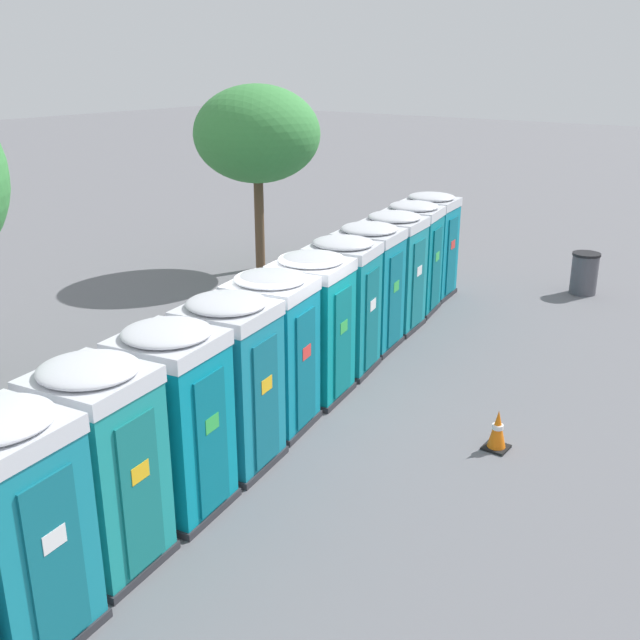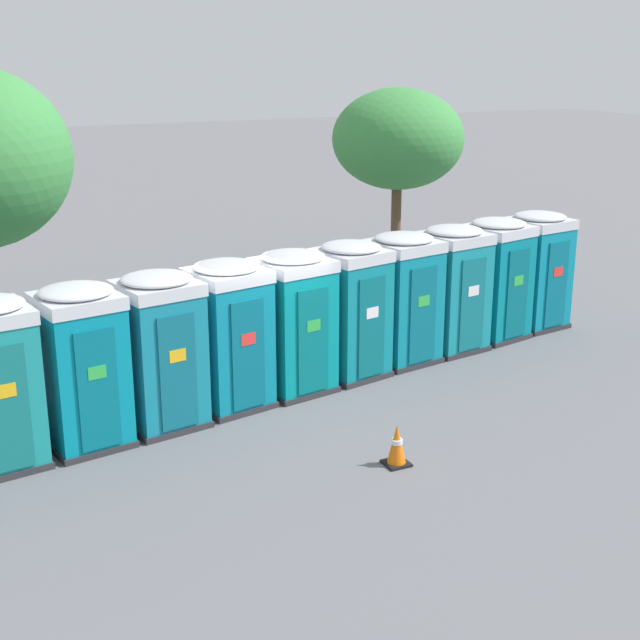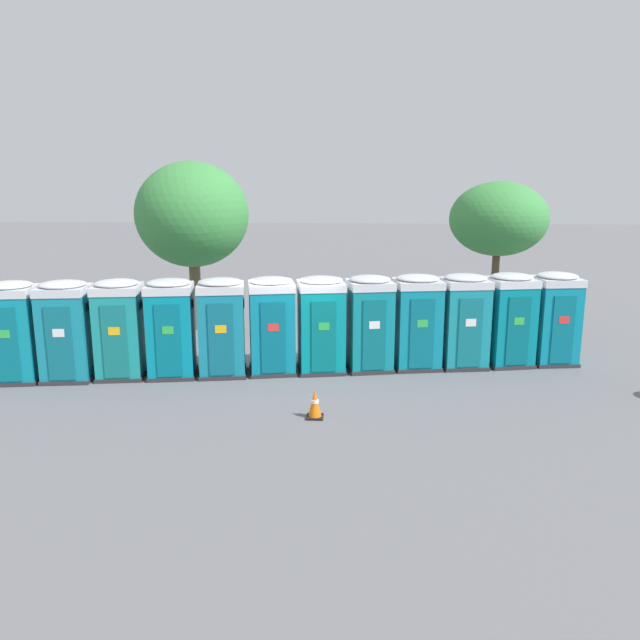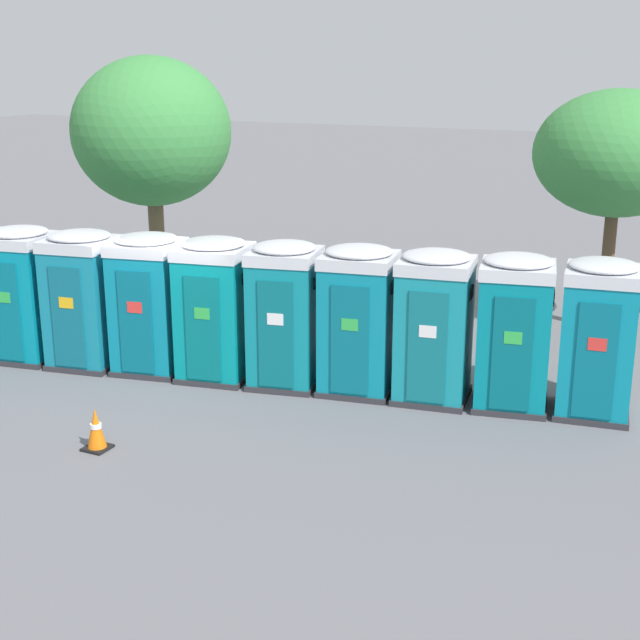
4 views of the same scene
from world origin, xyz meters
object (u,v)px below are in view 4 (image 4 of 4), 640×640
at_px(street_tree_1, 152,132).
at_px(portapotty_11, 598,338).
at_px(portapotty_8, 358,319).
at_px(portapotty_3, 23,293).
at_px(portapotty_6, 215,308).
at_px(traffic_cone, 96,430).
at_px(street_tree_0, 617,154).
at_px(portapotty_7, 285,314).
at_px(portapotty_5, 149,303).
at_px(portapotty_9, 434,325).
at_px(portapotty_4, 84,298).
at_px(portapotty_10, 514,331).

bearing_deg(street_tree_1, portapotty_11, -17.50).
height_order(portapotty_8, portapotty_11, same).
height_order(portapotty_3, street_tree_1, street_tree_1).
distance_m(portapotty_6, traffic_cone, 3.56).
bearing_deg(street_tree_0, traffic_cone, -120.81).
bearing_deg(portapotty_7, portapotty_5, -170.62).
distance_m(portapotty_5, street_tree_0, 9.73).
distance_m(portapotty_5, portapotty_6, 1.30).
xyz_separation_m(portapotty_9, street_tree_0, (1.93, 5.42, 2.39)).
height_order(portapotty_3, portapotty_8, same).
distance_m(portapotty_3, portapotty_8, 6.48).
bearing_deg(portapotty_5, portapotty_9, 9.61).
height_order(portapotty_7, traffic_cone, portapotty_7).
bearing_deg(portapotty_7, portapotty_6, -169.45).
relative_size(portapotty_6, portapotty_7, 1.00).
xyz_separation_m(portapotty_3, portapotty_4, (1.28, 0.20, -0.00)).
height_order(portapotty_11, street_tree_1, street_tree_1).
xyz_separation_m(portapotty_5, portapotty_10, (6.38, 1.12, 0.00)).
relative_size(portapotty_10, street_tree_1, 0.45).
height_order(portapotty_4, portapotty_11, same).
bearing_deg(traffic_cone, portapotty_7, 71.91).
xyz_separation_m(portapotty_8, portapotty_11, (3.83, 0.68, 0.00)).
relative_size(portapotty_3, traffic_cone, 3.97).
bearing_deg(portapotty_3, portapotty_7, 10.02).
distance_m(portapotty_4, portapotty_7, 3.89).
height_order(portapotty_3, portapotty_5, same).
bearing_deg(portapotty_3, portapotty_8, 10.25).
bearing_deg(portapotty_11, portapotty_6, -169.59).
distance_m(portapotty_6, portapotty_11, 6.48).
distance_m(portapotty_11, traffic_cone, 7.85).
height_order(portapotty_8, portapotty_10, same).
relative_size(portapotty_9, portapotty_10, 1.00).
bearing_deg(street_tree_1, portapotty_8, -30.14).
bearing_deg(portapotty_7, portapotty_11, 10.38).
bearing_deg(portapotty_10, portapotty_6, -169.63).
xyz_separation_m(portapotty_8, portapotty_9, (1.28, 0.19, 0.00)).
bearing_deg(street_tree_0, portapotty_11, -82.89).
bearing_deg(portapotty_8, street_tree_1, 149.86).
xyz_separation_m(portapotty_3, portapotty_5, (2.55, 0.48, -0.00)).
relative_size(portapotty_3, street_tree_0, 0.51).
height_order(portapotty_9, street_tree_0, street_tree_0).
bearing_deg(portapotty_11, portapotty_5, -169.95).
xyz_separation_m(portapotty_6, street_tree_0, (5.76, 6.10, 2.39)).
height_order(portapotty_4, portapotty_8, same).
relative_size(portapotty_3, portapotty_11, 1.00).
relative_size(portapotty_7, portapotty_8, 1.00).
bearing_deg(portapotty_5, portapotty_8, 9.98).
height_order(portapotty_7, portapotty_9, same).
distance_m(portapotty_3, portapotty_6, 3.89).
height_order(portapotty_6, street_tree_1, street_tree_1).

